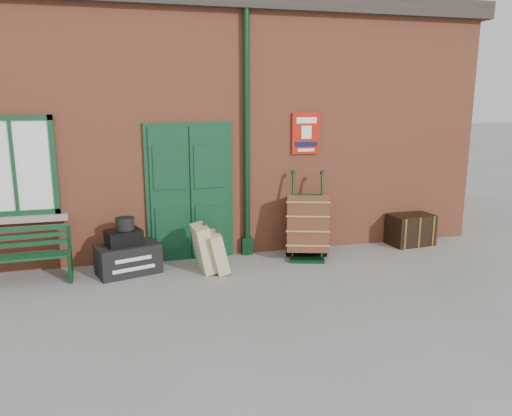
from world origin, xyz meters
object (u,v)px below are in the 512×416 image
object	(u,v)px
bench	(22,255)
dark_trunk	(410,229)
porter_trolley	(307,226)
houdini_trunk	(128,259)

from	to	relation	value
bench	dark_trunk	xyz separation A→B (m)	(6.52, 0.27, -0.14)
bench	dark_trunk	world-z (taller)	bench
porter_trolley	dark_trunk	distance (m)	2.13
bench	houdini_trunk	bearing A→B (deg)	-2.42
houdini_trunk	dark_trunk	world-z (taller)	dark_trunk
bench	houdini_trunk	distance (m)	1.50
bench	porter_trolley	xyz separation A→B (m)	(4.42, 0.06, 0.13)
bench	porter_trolley	bearing A→B (deg)	-1.50
porter_trolley	bench	bearing A→B (deg)	-161.46
bench	houdini_trunk	xyz separation A→B (m)	(1.49, -0.00, -0.19)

